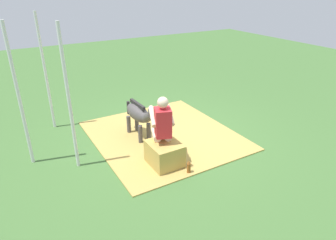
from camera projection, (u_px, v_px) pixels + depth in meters
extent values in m
plane|color=#426B33|center=(172.00, 137.00, 6.67)|extent=(24.00, 24.00, 0.00)
cube|color=tan|center=(164.00, 135.00, 6.70)|extent=(3.18, 2.94, 0.02)
cube|color=tan|center=(165.00, 154.00, 5.56)|extent=(0.62, 0.55, 0.46)
cylinder|color=beige|center=(156.00, 134.00, 5.64)|extent=(0.42, 0.27, 0.14)
cylinder|color=beige|center=(155.00, 143.00, 5.94)|extent=(0.11, 0.11, 0.46)
cube|color=black|center=(155.00, 152.00, 6.02)|extent=(0.24, 0.17, 0.06)
cylinder|color=beige|center=(167.00, 133.00, 5.67)|extent=(0.42, 0.27, 0.14)
cylinder|color=beige|center=(165.00, 142.00, 5.97)|extent=(0.11, 0.11, 0.46)
cube|color=black|center=(165.00, 151.00, 6.06)|extent=(0.24, 0.17, 0.06)
cube|color=red|center=(163.00, 122.00, 5.33)|extent=(0.38, 0.37, 0.52)
cylinder|color=beige|center=(153.00, 116.00, 5.45)|extent=(0.50, 0.26, 0.26)
cylinder|color=beige|center=(170.00, 115.00, 5.50)|extent=(0.50, 0.26, 0.26)
sphere|color=beige|center=(163.00, 103.00, 5.17)|extent=(0.20, 0.20, 0.20)
ellipsoid|color=#4C4747|center=(138.00, 113.00, 6.42)|extent=(0.85, 0.35, 0.34)
cylinder|color=#4C4747|center=(149.00, 132.00, 6.41)|extent=(0.09, 0.09, 0.41)
cylinder|color=#4C4747|center=(140.00, 135.00, 6.31)|extent=(0.09, 0.09, 0.41)
cylinder|color=#4C4747|center=(137.00, 123.00, 6.84)|extent=(0.09, 0.09, 0.41)
cylinder|color=#4C4747|center=(129.00, 125.00, 6.74)|extent=(0.09, 0.09, 0.41)
cylinder|color=#4C4747|center=(149.00, 117.00, 5.99)|extent=(0.37, 0.19, 0.33)
ellipsoid|color=#4C4747|center=(153.00, 112.00, 5.79)|extent=(0.33, 0.17, 0.20)
cube|color=#2A2727|center=(137.00, 104.00, 6.34)|extent=(0.60, 0.08, 0.08)
cylinder|color=#2A2727|center=(128.00, 108.00, 6.80)|extent=(0.07, 0.07, 0.30)
cylinder|color=brown|center=(189.00, 168.00, 5.36)|extent=(0.07, 0.07, 0.20)
cone|color=brown|center=(189.00, 162.00, 5.30)|extent=(0.06, 0.06, 0.06)
cylinder|color=silver|center=(69.00, 101.00, 5.08)|extent=(0.06, 0.06, 2.59)
cylinder|color=silver|center=(46.00, 73.00, 6.57)|extent=(0.06, 0.06, 2.59)
cylinder|color=silver|center=(19.00, 98.00, 5.19)|extent=(0.06, 0.06, 2.59)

